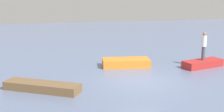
{
  "coord_description": "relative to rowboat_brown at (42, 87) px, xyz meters",
  "views": [
    {
      "loc": [
        -4.95,
        -16.5,
        5.22
      ],
      "look_at": [
        -1.07,
        2.82,
        0.83
      ],
      "focal_mm": 53.47,
      "sensor_mm": 36.0,
      "label": 1
    }
  ],
  "objects": [
    {
      "name": "embankment_wall",
      "position": [
        5.24,
        28.55,
        1.3
      ],
      "size": [
        80.0,
        1.2,
        3.02
      ],
      "primitive_type": "cube",
      "color": "gray",
      "rests_on": "ground_plane"
    },
    {
      "name": "rowboat_brown",
      "position": [
        0.0,
        0.0,
        0.0
      ],
      "size": [
        3.83,
        2.73,
        0.41
      ],
      "primitive_type": "cube",
      "rotation": [
        0.0,
        0.0,
        -0.51
      ],
      "color": "brown",
      "rests_on": "ground_plane"
    },
    {
      "name": "ground_plane",
      "position": [
        5.24,
        0.56,
        -0.21
      ],
      "size": [
        120.0,
        120.0,
        0.0
      ],
      "primitive_type": "plane",
      "color": "slate"
    },
    {
      "name": "rowboat_red",
      "position": [
        9.84,
        2.77,
        0.02
      ],
      "size": [
        2.83,
        1.69,
        0.45
      ],
      "primitive_type": "cube",
      "rotation": [
        0.0,
        0.0,
        0.3
      ],
      "color": "red",
      "rests_on": "ground_plane"
    },
    {
      "name": "person_white_shirt",
      "position": [
        9.84,
        2.77,
        1.23
      ],
      "size": [
        0.32,
        0.32,
        1.77
      ],
      "color": "#4C4C56",
      "rests_on": "rowboat_red"
    },
    {
      "name": "rowboat_orange",
      "position": [
        5.16,
        3.85,
        0.04
      ],
      "size": [
        3.05,
        1.57,
        0.49
      ],
      "primitive_type": "cube",
      "rotation": [
        0.0,
        0.0,
        -0.1
      ],
      "color": "orange",
      "rests_on": "ground_plane"
    }
  ]
}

